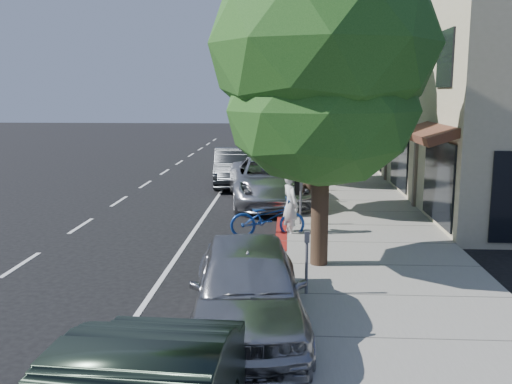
# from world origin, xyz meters

# --- Properties ---
(ground) EXTENTS (120.00, 120.00, 0.00)m
(ground) POSITION_xyz_m (0.00, 0.00, 0.00)
(ground) COLOR black
(ground) RESTS_ON ground
(sidewalk) EXTENTS (4.60, 56.00, 0.15)m
(sidewalk) POSITION_xyz_m (2.30, 8.00, 0.07)
(sidewalk) COLOR gray
(sidewalk) RESTS_ON ground
(curb) EXTENTS (0.30, 56.00, 0.15)m
(curb) POSITION_xyz_m (0.00, 8.00, 0.07)
(curb) COLOR #9E998E
(curb) RESTS_ON ground
(curb_red_segment) EXTENTS (0.32, 4.00, 0.15)m
(curb_red_segment) POSITION_xyz_m (0.00, 1.00, 0.07)
(curb_red_segment) COLOR maroon
(curb_red_segment) RESTS_ON ground
(storefront_building) EXTENTS (10.00, 36.00, 7.00)m
(storefront_building) POSITION_xyz_m (9.60, 18.00, 3.50)
(storefront_building) COLOR #C2B695
(storefront_building) RESTS_ON ground
(street_tree_0) EXTENTS (5.08, 5.08, 8.06)m
(street_tree_0) POSITION_xyz_m (0.90, -2.00, 4.94)
(street_tree_0) COLOR black
(street_tree_0) RESTS_ON ground
(street_tree_1) EXTENTS (4.53, 4.53, 7.39)m
(street_tree_1) POSITION_xyz_m (0.90, 4.00, 4.56)
(street_tree_1) COLOR black
(street_tree_1) RESTS_ON ground
(street_tree_2) EXTENTS (4.64, 4.64, 6.94)m
(street_tree_2) POSITION_xyz_m (0.90, 10.00, 4.20)
(street_tree_2) COLOR black
(street_tree_2) RESTS_ON ground
(street_tree_3) EXTENTS (5.26, 5.26, 7.69)m
(street_tree_3) POSITION_xyz_m (0.90, 16.00, 4.63)
(street_tree_3) COLOR black
(street_tree_3) RESTS_ON ground
(street_tree_4) EXTENTS (4.82, 4.82, 7.37)m
(street_tree_4) POSITION_xyz_m (0.90, 22.00, 4.48)
(street_tree_4) COLOR black
(street_tree_4) RESTS_ON ground
(street_tree_5) EXTENTS (5.00, 5.00, 7.84)m
(street_tree_5) POSITION_xyz_m (0.90, 28.00, 4.79)
(street_tree_5) COLOR black
(street_tree_5) RESTS_ON ground
(cyclist) EXTENTS (0.69, 0.81, 1.87)m
(cyclist) POSITION_xyz_m (0.25, 1.01, 0.94)
(cyclist) COLOR silver
(cyclist) RESTS_ON ground
(bicycle) EXTENTS (2.21, 1.06, 1.12)m
(bicycle) POSITION_xyz_m (-0.40, 0.97, 0.56)
(bicycle) COLOR navy
(bicycle) RESTS_ON ground
(silver_suv) EXTENTS (3.63, 6.46, 1.70)m
(silver_suv) POSITION_xyz_m (-0.50, 5.91, 0.85)
(silver_suv) COLOR #B4B4B9
(silver_suv) RESTS_ON ground
(dark_sedan) EXTENTS (2.15, 5.03, 1.61)m
(dark_sedan) POSITION_xyz_m (-2.20, 9.99, 0.81)
(dark_sedan) COLOR black
(dark_sedan) RESTS_ON ground
(white_pickup) EXTENTS (2.88, 5.99, 1.68)m
(white_pickup) POSITION_xyz_m (-1.31, 20.53, 0.84)
(white_pickup) COLOR silver
(white_pickup) RESTS_ON ground
(dark_suv_far) EXTENTS (2.17, 4.65, 1.54)m
(dark_suv_far) POSITION_xyz_m (-0.66, 27.46, 0.77)
(dark_suv_far) COLOR black
(dark_suv_far) RESTS_ON ground
(near_car_a) EXTENTS (2.32, 4.86, 1.60)m
(near_car_a) POSITION_xyz_m (-0.50, -5.50, 0.80)
(near_car_a) COLOR #9E9FA2
(near_car_a) RESTS_ON ground
(pedestrian) EXTENTS (1.05, 0.90, 1.85)m
(pedestrian) POSITION_xyz_m (1.36, 10.44, 1.07)
(pedestrian) COLOR black
(pedestrian) RESTS_ON sidewalk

